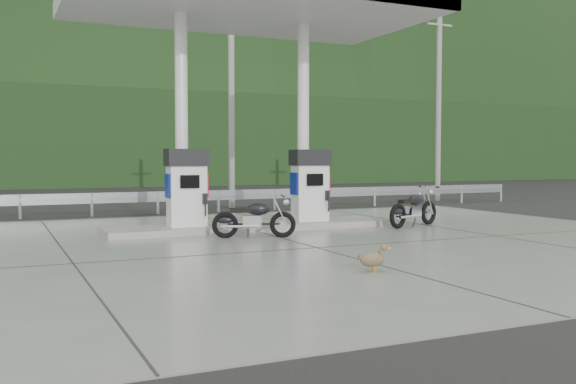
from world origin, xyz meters
name	(u,v)px	position (x,y,z in m)	size (l,w,h in m)	color
ground	(295,243)	(0.00, 0.00, 0.00)	(160.00, 160.00, 0.00)	black
forecourt_apron	(295,242)	(0.00, 0.00, 0.01)	(18.00, 14.00, 0.02)	slate
pump_island	(251,226)	(0.00, 2.50, 0.10)	(7.00, 1.40, 0.15)	gray
gas_pump_left	(187,188)	(-1.60, 2.50, 1.07)	(0.95, 0.55, 1.80)	white
gas_pump_right	(310,185)	(1.60, 2.50, 1.07)	(0.95, 0.55, 1.80)	white
canopy_column_left	(181,119)	(-1.60, 2.90, 2.67)	(0.30, 0.30, 5.00)	white
canopy_column_right	(303,123)	(1.60, 2.90, 2.67)	(0.30, 0.30, 5.00)	white
canopy_roof	(250,7)	(0.00, 2.50, 5.37)	(8.50, 5.00, 0.40)	silver
guardrail	(189,191)	(0.00, 8.00, 0.71)	(26.00, 0.16, 1.42)	#919498
road	(163,206)	(0.00, 11.50, 0.00)	(60.00, 7.00, 0.01)	black
utility_pole_b	(231,94)	(2.00, 9.50, 4.00)	(0.22, 0.22, 8.00)	gray
utility_pole_c	(439,104)	(11.00, 9.50, 4.00)	(0.22, 0.22, 8.00)	gray
tree_band	(92,139)	(0.00, 30.00, 3.00)	(80.00, 6.00, 6.00)	black
forested_hills	(53,175)	(0.00, 60.00, 0.00)	(100.00, 40.00, 140.00)	black
motorcycle_left	(254,219)	(-0.51, 1.00, 0.42)	(1.71, 0.54, 0.81)	black
motorcycle_right	(414,209)	(4.04, 1.48, 0.46)	(1.85, 0.59, 0.88)	black
duck	(372,260)	(-0.43, -3.68, 0.20)	(0.49, 0.14, 0.35)	brown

